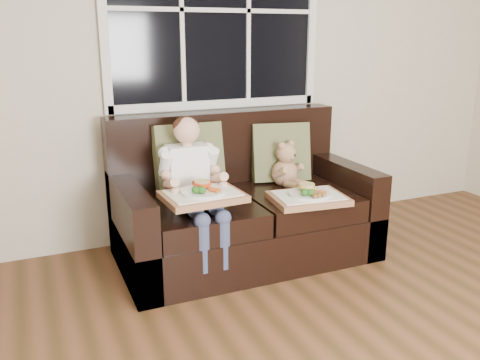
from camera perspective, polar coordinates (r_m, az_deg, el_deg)
name	(u,v)px	position (r m, az deg, el deg)	size (l,w,h in m)	color
window_back	(215,10)	(3.75, -2.80, 18.51)	(1.62, 0.04, 1.37)	black
loveseat	(241,211)	(3.52, 0.16, -3.50)	(1.70, 0.92, 0.96)	black
pillow_left	(189,158)	(3.45, -5.75, 2.45)	(0.47, 0.21, 0.48)	olive
pillow_right	(281,152)	(3.72, 4.58, 3.12)	(0.45, 0.28, 0.43)	olive
child	(192,176)	(3.19, -5.38, 0.50)	(0.37, 0.59, 0.84)	white
teddy_bear	(286,167)	(3.61, 5.14, 1.44)	(0.23, 0.28, 0.33)	tan
tray_left	(203,194)	(3.01, -4.22, -1.63)	(0.48, 0.38, 0.11)	#9C6746
tray_right	(308,197)	(3.30, 7.67, -1.88)	(0.51, 0.41, 0.11)	#9C6746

